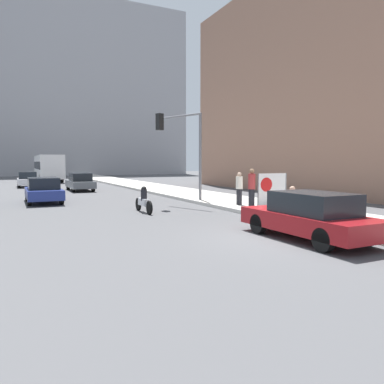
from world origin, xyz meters
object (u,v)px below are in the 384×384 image
object	(u,v)px
traffic_light_pole	(185,140)
city_bus_on_road	(48,166)
protest_banner	(272,189)
pedestrian_behind	(239,188)
car_on_road_nearest	(43,190)
car_on_road_distant	(28,179)
seated_protester	(293,201)
parked_car_curbside	(310,216)
car_on_road_midblock	(80,182)
motorcycle_on_road	(144,201)
jogger_on_sidewalk	(252,188)

from	to	relation	value
traffic_light_pole	city_bus_on_road	world-z (taller)	traffic_light_pole
protest_banner	traffic_light_pole	world-z (taller)	traffic_light_pole
pedestrian_behind	car_on_road_nearest	size ratio (longest dim) A/B	0.37
pedestrian_behind	car_on_road_nearest	distance (m)	11.10
protest_banner	car_on_road_distant	world-z (taller)	protest_banner
protest_banner	car_on_road_distant	size ratio (longest dim) A/B	0.40
car_on_road_distant	city_bus_on_road	size ratio (longest dim) A/B	0.37
pedestrian_behind	car_on_road_distant	bearing A→B (deg)	156.32
pedestrian_behind	seated_protester	bearing A→B (deg)	-52.09
car_on_road_distant	traffic_light_pole	bearing A→B (deg)	-69.57
protest_banner	parked_car_curbside	distance (m)	6.82
parked_car_curbside	car_on_road_nearest	bearing A→B (deg)	113.64
city_bus_on_road	seated_protester	bearing A→B (deg)	-81.30
car_on_road_midblock	motorcycle_on_road	bearing A→B (deg)	-88.38
seated_protester	city_bus_on_road	xyz separation A→B (m)	(-5.69, 37.15, 0.99)
protest_banner	parked_car_curbside	xyz separation A→B (m)	(-3.25, -5.99, -0.31)
seated_protester	parked_car_curbside	size ratio (longest dim) A/B	0.27
parked_car_curbside	car_on_road_nearest	xyz separation A→B (m)	(-6.30, 14.39, 0.01)
car_on_road_nearest	car_on_road_distant	xyz separation A→B (m)	(-0.26, 15.16, -0.01)
jogger_on_sidewalk	car_on_road_midblock	world-z (taller)	jogger_on_sidewalk
parked_car_curbside	car_on_road_nearest	world-z (taller)	car_on_road_nearest
pedestrian_behind	car_on_road_midblock	size ratio (longest dim) A/B	0.35
protest_banner	car_on_road_distant	bearing A→B (deg)	112.63
pedestrian_behind	car_on_road_nearest	world-z (taller)	pedestrian_behind
protest_banner	traffic_light_pole	distance (m)	5.58
traffic_light_pole	protest_banner	bearing A→B (deg)	-58.27
seated_protester	jogger_on_sidewalk	bearing A→B (deg)	110.37
car_on_road_nearest	car_on_road_midblock	bearing A→B (deg)	68.06
car_on_road_nearest	city_bus_on_road	world-z (taller)	city_bus_on_road
parked_car_curbside	motorcycle_on_road	distance (m)	8.36
seated_protester	car_on_road_distant	bearing A→B (deg)	132.15
car_on_road_nearest	motorcycle_on_road	bearing A→B (deg)	-59.26
city_bus_on_road	pedestrian_behind	bearing A→B (deg)	-79.22
traffic_light_pole	car_on_road_distant	world-z (taller)	traffic_light_pole
pedestrian_behind	traffic_light_pole	size ratio (longest dim) A/B	0.33
traffic_light_pole	car_on_road_midblock	world-z (taller)	traffic_light_pole
car_on_road_distant	jogger_on_sidewalk	bearing A→B (deg)	-69.84
seated_protester	traffic_light_pole	distance (m)	7.94
jogger_on_sidewalk	seated_protester	bearing A→B (deg)	52.64
traffic_light_pole	jogger_on_sidewalk	bearing A→B (deg)	-71.09
motorcycle_on_road	seated_protester	bearing A→B (deg)	-49.63
car_on_road_distant	pedestrian_behind	bearing A→B (deg)	-67.98
pedestrian_behind	traffic_light_pole	world-z (taller)	traffic_light_pole
seated_protester	jogger_on_sidewalk	xyz separation A→B (m)	(0.23, 3.11, 0.30)
protest_banner	city_bus_on_road	size ratio (longest dim) A/B	0.15
protest_banner	city_bus_on_road	distance (m)	34.78
car_on_road_nearest	city_bus_on_road	bearing A→B (deg)	84.50
pedestrian_behind	traffic_light_pole	distance (m)	4.13
jogger_on_sidewalk	car_on_road_nearest	bearing A→B (deg)	-78.16
pedestrian_behind	motorcycle_on_road	size ratio (longest dim) A/B	0.75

